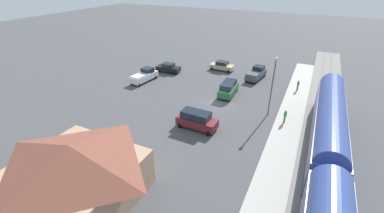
% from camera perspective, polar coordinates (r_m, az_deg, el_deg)
% --- Properties ---
extents(ground_plane, '(200.00, 200.00, 0.00)m').
position_cam_1_polar(ground_plane, '(37.83, 6.00, 1.05)').
color(ground_plane, '#4C4C4F').
extents(railway_track, '(4.80, 70.00, 0.30)m').
position_cam_1_polar(railway_track, '(36.22, 27.22, -3.27)').
color(railway_track, gray).
rests_on(railway_track, ground).
extents(platform, '(3.20, 46.00, 0.30)m').
position_cam_1_polar(platform, '(36.10, 21.03, -1.91)').
color(platform, '#B7B2A8').
rests_on(platform, ground).
extents(station_building, '(9.83, 9.53, 5.41)m').
position_cam_1_polar(station_building, '(22.94, -24.48, -13.07)').
color(station_building, tan).
rests_on(station_building, ground).
extents(pedestrian_on_platform, '(0.36, 0.36, 1.71)m').
position_cam_1_polar(pedestrian_on_platform, '(43.48, 22.46, 4.50)').
color(pedestrian_on_platform, '#333338').
rests_on(pedestrian_on_platform, platform).
extents(pedestrian_waiting_far, '(0.36, 0.36, 1.71)m').
position_cam_1_polar(pedestrian_waiting_far, '(33.45, 19.94, -1.90)').
color(pedestrian_waiting_far, brown).
rests_on(pedestrian_waiting_far, platform).
extents(pickup_charcoal, '(2.74, 5.63, 2.14)m').
position_cam_1_polar(pickup_charcoal, '(46.94, 14.08, 7.12)').
color(pickup_charcoal, '#47494F').
rests_on(pickup_charcoal, ground).
extents(suv_green, '(2.12, 4.96, 2.22)m').
position_cam_1_polar(suv_green, '(39.58, 8.06, 4.00)').
color(suv_green, '#236638').
rests_on(suv_green, ground).
extents(sedan_tan, '(4.53, 2.34, 1.74)m').
position_cam_1_polar(sedan_tan, '(50.25, 6.66, 8.94)').
color(sedan_tan, '#C6B284').
rests_on(sedan_tan, ground).
extents(suv_maroon, '(4.96, 2.52, 2.22)m').
position_cam_1_polar(suv_maroon, '(30.86, 1.04, -2.94)').
color(suv_maroon, maroon).
rests_on(suv_maroon, ground).
extents(pickup_white, '(2.55, 5.58, 2.14)m').
position_cam_1_polar(pickup_white, '(45.34, -10.51, 6.76)').
color(pickup_white, white).
rests_on(pickup_white, ground).
extents(sedan_black, '(4.63, 2.55, 1.74)m').
position_cam_1_polar(sedan_black, '(49.12, -5.28, 8.56)').
color(sedan_black, black).
rests_on(sedan_black, ground).
extents(light_pole_near_platform, '(0.44, 0.44, 7.91)m').
position_cam_1_polar(light_pole_near_platform, '(33.54, 17.51, 5.58)').
color(light_pole_near_platform, '#515156').
rests_on(light_pole_near_platform, ground).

